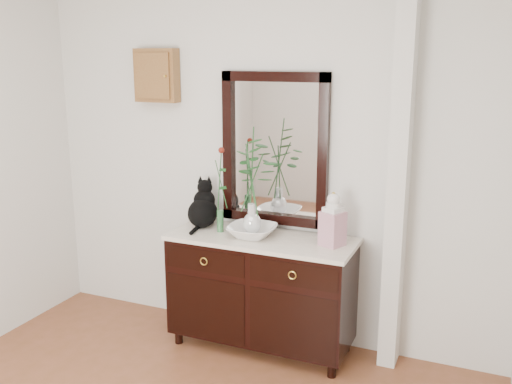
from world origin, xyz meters
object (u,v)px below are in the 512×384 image
at_px(sideboard, 261,287).
at_px(ginger_jar, 333,219).
at_px(lotus_bowl, 252,231).
at_px(cat, 202,204).

bearing_deg(sideboard, ginger_jar, 2.78).
height_order(lotus_bowl, ginger_jar, ginger_jar).
distance_m(sideboard, ginger_jar, 0.76).
relative_size(sideboard, ginger_jar, 3.56).
distance_m(cat, lotus_bowl, 0.47).
bearing_deg(ginger_jar, lotus_bowl, -175.57).
distance_m(lotus_bowl, ginger_jar, 0.59).
xyz_separation_m(cat, lotus_bowl, (0.44, -0.09, -0.13)).
height_order(sideboard, ginger_jar, ginger_jar).
xyz_separation_m(cat, ginger_jar, (1.01, -0.05, 0.01)).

